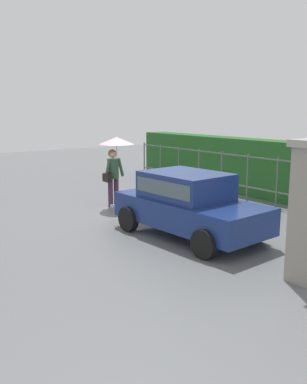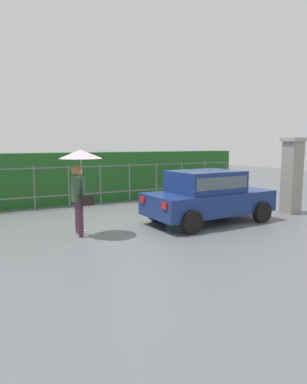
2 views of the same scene
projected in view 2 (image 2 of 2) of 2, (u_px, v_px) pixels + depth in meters
ground_plane at (146, 222)px, 9.96m from camera, size 40.00×40.00×0.00m
car at (208, 194)px, 9.91m from camera, size 3.83×2.05×1.48m
pedestrian at (80, 171)px, 8.37m from camera, size 1.03×1.03×2.09m
gate_pillar at (292, 175)px, 11.17m from camera, size 0.60×0.60×2.42m
fence_section at (100, 183)px, 12.66m from camera, size 11.55×0.05×1.50m
hedge_row at (93, 177)px, 13.44m from camera, size 12.50×0.90×1.90m
puddle_near at (176, 228)px, 9.25m from camera, size 0.94×0.94×0.00m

